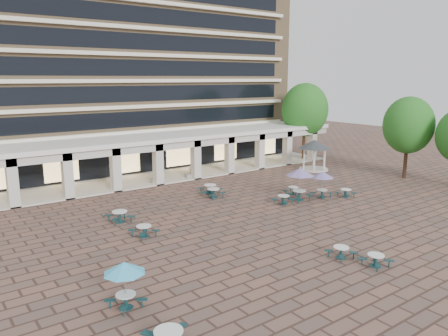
{
  "coord_description": "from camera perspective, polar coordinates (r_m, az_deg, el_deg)",
  "views": [
    {
      "loc": [
        -20.9,
        -23.96,
        9.99
      ],
      "look_at": [
        -1.24,
        3.0,
        3.08
      ],
      "focal_mm": 35.0,
      "sensor_mm": 36.0,
      "label": 1
    }
  ],
  "objects": [
    {
      "name": "picnic_table_3",
      "position": [
        38.76,
        15.63,
        -3.07
      ],
      "size": [
        1.55,
        1.55,
        0.67
      ],
      "rotation": [
        0.0,
        0.0,
        0.05
      ],
      "color": "#123537",
      "rests_on": "ground"
    },
    {
      "name": "picnic_table_10",
      "position": [
        37.11,
        -1.39,
        -3.18
      ],
      "size": [
        1.95,
        1.95,
        0.78
      ],
      "rotation": [
        0.0,
        0.0,
        0.16
      ],
      "color": "#123537",
      "rests_on": "ground"
    },
    {
      "name": "picnic_table_1",
      "position": [
        25.91,
        15.05,
        -10.46
      ],
      "size": [
        1.55,
        1.55,
        0.66
      ],
      "rotation": [
        0.0,
        0.0,
        -0.06
      ],
      "color": "#123537",
      "rests_on": "ground"
    },
    {
      "name": "picnic_table_5",
      "position": [
        28.67,
        -10.41,
        -7.97
      ],
      "size": [
        1.79,
        1.79,
        0.73
      ],
      "rotation": [
        0.0,
        0.0,
        0.14
      ],
      "color": "#123537",
      "rests_on": "ground"
    },
    {
      "name": "picnic_table_6",
      "position": [
        37.72,
        12.76,
        -0.98
      ],
      "size": [
        1.94,
        1.94,
        2.24
      ],
      "rotation": [
        0.0,
        0.0,
        -0.01
      ],
      "color": "#123537",
      "rests_on": "ground"
    },
    {
      "name": "picnic_table_11",
      "position": [
        36.43,
        9.9,
        -0.65
      ],
      "size": [
        2.35,
        2.35,
        2.72
      ],
      "rotation": [
        0.0,
        0.0,
        -0.09
      ],
      "color": "#123537",
      "rests_on": "ground"
    },
    {
      "name": "gazebo",
      "position": [
        48.92,
        11.75,
        2.62
      ],
      "size": [
        3.54,
        3.54,
        3.3
      ],
      "rotation": [
        0.0,
        0.0,
        -0.27
      ],
      "color": "beige",
      "rests_on": "ground"
    },
    {
      "name": "retail_arcade",
      "position": [
        44.59,
        -7.67,
        2.57
      ],
      "size": [
        42.0,
        6.6,
        4.4
      ],
      "color": "white",
      "rests_on": "ground"
    },
    {
      "name": "picnic_table_8",
      "position": [
        31.76,
        -13.45,
        -6.06
      ],
      "size": [
        1.8,
        1.8,
        0.8
      ],
      "rotation": [
        0.0,
        0.0,
        -0.01
      ],
      "color": "#123537",
      "rests_on": "ground"
    },
    {
      "name": "picnic_table_2",
      "position": [
        25.36,
        19.2,
        -11.2
      ],
      "size": [
        1.55,
        1.55,
        0.68
      ],
      "rotation": [
        0.0,
        0.0,
        -0.04
      ],
      "color": "#123537",
      "rests_on": "ground"
    },
    {
      "name": "planter_right",
      "position": [
        44.39,
        -4.19,
        -0.6
      ],
      "size": [
        1.5,
        0.88,
        1.32
      ],
      "color": "gray",
      "rests_on": "ground"
    },
    {
      "name": "picnic_table_13",
      "position": [
        38.66,
        9.03,
        -2.83
      ],
      "size": [
        1.78,
        1.78,
        0.66
      ],
      "rotation": [
        0.0,
        0.0,
        0.37
      ],
      "color": "#123537",
      "rests_on": "ground"
    },
    {
      "name": "picnic_table_7",
      "position": [
        35.56,
        7.77,
        -4.02
      ],
      "size": [
        1.82,
        1.82,
        0.71
      ],
      "rotation": [
        0.0,
        0.0,
        0.22
      ],
      "color": "#123537",
      "rests_on": "ground"
    },
    {
      "name": "tree_east_a",
      "position": [
        47.31,
        22.95,
        5.17
      ],
      "size": [
        4.93,
        4.93,
        8.22
      ],
      "color": "#472B1C",
      "rests_on": "ground"
    },
    {
      "name": "apartment_building",
      "position": [
        53.73,
        -13.58,
        14.16
      ],
      "size": [
        40.0,
        15.5,
        25.2
      ],
      "color": "#987B56",
      "rests_on": "ground"
    },
    {
      "name": "tree_east_c",
      "position": [
        54.55,
        10.52,
        7.46
      ],
      "size": [
        5.65,
        5.65,
        9.41
      ],
      "color": "#472B1C",
      "rests_on": "ground"
    },
    {
      "name": "picnic_table_9",
      "position": [
        38.42,
        -1.83,
        -2.65
      ],
      "size": [
        1.79,
        1.79,
        0.8
      ],
      "rotation": [
        0.0,
        0.0,
        -0.0
      ],
      "color": "#123537",
      "rests_on": "ground"
    },
    {
      "name": "picnic_table_4",
      "position": [
        19.93,
        -12.88,
        -12.79
      ],
      "size": [
        1.87,
        1.87,
        2.16
      ],
      "rotation": [
        0.0,
        0.0,
        0.21
      ],
      "color": "#123537",
      "rests_on": "ground"
    },
    {
      "name": "ground",
      "position": [
        33.33,
        4.79,
        -5.79
      ],
      "size": [
        120.0,
        120.0,
        0.0
      ],
      "primitive_type": "plane",
      "color": "brown",
      "rests_on": "ground"
    },
    {
      "name": "planter_left",
      "position": [
        42.54,
        -8.58,
        -1.26
      ],
      "size": [
        1.5,
        0.83,
        1.32
      ],
      "color": "gray",
      "rests_on": "ground"
    }
  ]
}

